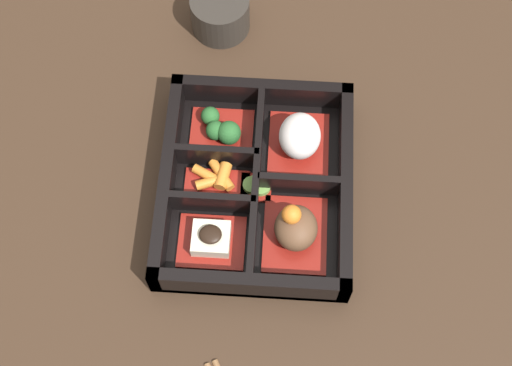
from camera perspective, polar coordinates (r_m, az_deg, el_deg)
ground_plane at (r=0.85m, az=-0.00°, el=-0.71°), size 3.00×3.00×0.00m
bento_base at (r=0.85m, az=-0.00°, el=-0.57°), size 0.26×0.22×0.01m
bento_rim at (r=0.83m, az=-0.13°, el=-0.03°), size 0.26×0.22×0.05m
bowl_rice at (r=0.85m, az=3.50°, el=3.60°), size 0.09×0.07×0.06m
bowl_stew at (r=0.80m, az=3.17°, el=-3.67°), size 0.09×0.07×0.06m
bowl_greens at (r=0.86m, az=-2.86°, el=4.31°), size 0.06×0.08×0.03m
bowl_carrots at (r=0.84m, az=-3.16°, el=0.24°), size 0.05×0.08×0.02m
bowl_tofu at (r=0.81m, az=-3.60°, el=-4.55°), size 0.06×0.08×0.03m
bowl_pickles at (r=0.84m, az=0.04°, el=-0.40°), size 0.04×0.04×0.01m
tea_cup at (r=0.96m, az=-2.88°, el=13.46°), size 0.08×0.08×0.05m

